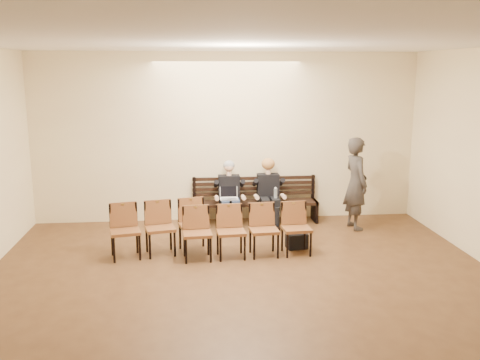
# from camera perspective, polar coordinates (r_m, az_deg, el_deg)

# --- Properties ---
(ground) EXTENTS (10.00, 10.00, 0.00)m
(ground) POSITION_cam_1_polar(r_m,az_deg,el_deg) (6.87, 1.83, -15.58)
(ground) COLOR brown
(ground) RESTS_ON ground
(room_walls) EXTENTS (8.02, 10.01, 3.51)m
(room_walls) POSITION_cam_1_polar(r_m,az_deg,el_deg) (6.91, 1.12, 6.64)
(room_walls) COLOR #FDECB5
(room_walls) RESTS_ON ground
(bench) EXTENTS (2.60, 0.90, 0.45)m
(bench) POSITION_cam_1_polar(r_m,az_deg,el_deg) (11.17, 1.64, -3.42)
(bench) COLOR black
(bench) RESTS_ON ground
(seated_man) EXTENTS (0.54, 0.74, 1.29)m
(seated_man) POSITION_cam_1_polar(r_m,az_deg,el_deg) (10.90, -1.14, -1.53)
(seated_man) COLOR black
(seated_man) RESTS_ON ground
(seated_woman) EXTENTS (0.55, 0.76, 1.28)m
(seated_woman) POSITION_cam_1_polar(r_m,az_deg,el_deg) (10.99, 3.08, -1.46)
(seated_woman) COLOR black
(seated_woman) RESTS_ON ground
(laptop) EXTENTS (0.41, 0.35, 0.26)m
(laptop) POSITION_cam_1_polar(r_m,az_deg,el_deg) (10.72, -1.16, -2.11)
(laptop) COLOR #B8B9BD
(laptop) RESTS_ON bench
(water_bottle) EXTENTS (0.08, 0.08, 0.23)m
(water_bottle) POSITION_cam_1_polar(r_m,az_deg,el_deg) (10.83, 3.80, -2.07)
(water_bottle) COLOR silver
(water_bottle) RESTS_ON bench
(bag) EXTENTS (0.40, 0.30, 0.27)m
(bag) POSITION_cam_1_polar(r_m,az_deg,el_deg) (9.68, 6.07, -6.46)
(bag) COLOR black
(bag) RESTS_ON ground
(passerby) EXTENTS (0.63, 0.85, 2.12)m
(passerby) POSITION_cam_1_polar(r_m,az_deg,el_deg) (10.82, 12.29, 0.36)
(passerby) COLOR #342E2A
(passerby) RESTS_ON ground
(chair_row_front) EXTENTS (1.74, 0.84, 0.93)m
(chair_row_front) POSITION_cam_1_polar(r_m,az_deg,el_deg) (9.32, -8.51, -5.14)
(chair_row_front) COLOR brown
(chair_row_front) RESTS_ON ground
(chair_row_back) EXTENTS (2.21, 0.64, 0.90)m
(chair_row_back) POSITION_cam_1_polar(r_m,az_deg,el_deg) (9.11, 0.81, -5.49)
(chair_row_back) COLOR brown
(chair_row_back) RESTS_ON ground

